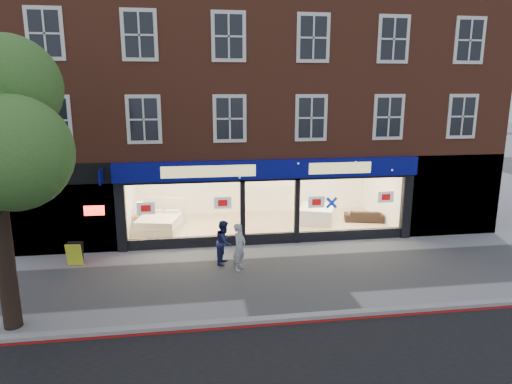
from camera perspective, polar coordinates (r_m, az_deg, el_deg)
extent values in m
plane|color=gray|center=(14.96, 3.82, -10.25)|extent=(120.00, 120.00, 0.00)
cube|color=#8C0A07|center=(12.25, 6.99, -15.81)|extent=(60.00, 0.10, 0.01)
cube|color=gray|center=(12.39, 6.75, -15.16)|extent=(60.00, 0.25, 0.12)
cube|color=tan|center=(19.79, 0.61, -4.23)|extent=(11.00, 4.50, 0.10)
cube|color=brown|center=(20.67, -0.13, 15.03)|extent=(19.00, 8.00, 6.70)
cube|color=#070B6F|center=(16.84, 1.90, 2.88)|extent=(11.40, 0.28, 0.70)
cube|color=black|center=(17.71, 1.72, -5.80)|extent=(11.00, 0.18, 0.40)
cube|color=black|center=(17.29, -16.51, -3.00)|extent=(0.35, 0.30, 2.60)
cube|color=black|center=(19.09, 18.24, -1.64)|extent=(0.35, 0.30, 2.60)
cube|color=white|center=(17.02, -9.05, -2.34)|extent=(4.20, 0.02, 2.10)
cube|color=white|center=(18.12, 11.96, -1.53)|extent=(4.20, 0.02, 2.10)
cube|color=white|center=(17.59, 1.64, -2.69)|extent=(1.80, 0.02, 2.10)
cube|color=silver|center=(21.63, -0.32, 0.67)|extent=(11.00, 0.20, 2.60)
cube|color=#FFEAC6|center=(19.20, 0.63, 3.06)|extent=(11.00, 4.50, 0.12)
cube|color=black|center=(17.87, -23.16, -1.85)|extent=(3.80, 0.60, 3.30)
cube|color=#FF140C|center=(17.27, -19.58, -2.20)|extent=(0.70, 0.04, 0.35)
cube|color=black|center=(20.11, 23.23, -0.30)|extent=(4.00, 0.40, 3.30)
cylinder|color=black|center=(12.65, -29.06, -5.65)|extent=(0.44, 0.44, 4.40)
sphere|color=#2A5B22|center=(11.50, -28.19, 9.06)|extent=(2.40, 2.40, 2.40)
cube|color=beige|center=(19.37, -12.00, -4.22)|extent=(2.04, 2.26, 0.34)
cube|color=beige|center=(19.29, -12.04, -3.40)|extent=(1.96, 2.17, 0.24)
cube|color=beige|center=(20.21, -11.24, -2.26)|extent=(1.72, 0.50, 1.16)
cube|color=beige|center=(19.99, -12.50, -2.31)|extent=(0.68, 0.44, 0.12)
cube|color=beige|center=(19.79, -10.49, -2.37)|extent=(0.68, 0.44, 0.12)
cube|color=brown|center=(19.85, -14.24, -3.61)|extent=(0.49, 0.49, 0.55)
cube|color=silver|center=(20.36, 7.60, -3.37)|extent=(1.90, 2.12, 0.23)
cube|color=silver|center=(20.30, 7.62, -2.75)|extent=(1.90, 2.12, 0.23)
cube|color=silver|center=(20.24, 7.64, -2.12)|extent=(1.90, 2.12, 0.23)
imported|color=black|center=(20.77, 13.33, -2.91)|extent=(1.80, 1.05, 0.49)
cube|color=yellow|center=(16.66, -21.70, -7.23)|extent=(0.56, 0.40, 0.81)
imported|color=#A7AAAF|center=(15.06, -2.07, -6.86)|extent=(0.63, 0.69, 1.57)
imported|color=#1C204E|center=(15.60, -3.99, -6.28)|extent=(0.79, 0.89, 1.52)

